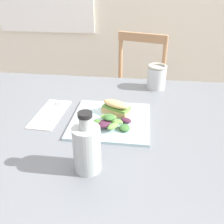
% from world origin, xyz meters
% --- Properties ---
extents(dining_table, '(1.32, 0.96, 0.74)m').
position_xyz_m(dining_table, '(-0.03, 0.05, 0.63)').
color(dining_table, slate).
rests_on(dining_table, ground).
extents(chair_wooden_far, '(0.49, 0.49, 0.87)m').
position_xyz_m(chair_wooden_far, '(0.12, 0.95, 0.45)').
color(chair_wooden_far, tan).
rests_on(chair_wooden_far, ground).
extents(plate_lunch, '(0.30, 0.30, 0.01)m').
position_xyz_m(plate_lunch, '(0.06, 0.07, 0.74)').
color(plate_lunch, silver).
rests_on(plate_lunch, dining_table).
extents(sandwich_half_front, '(0.12, 0.10, 0.06)m').
position_xyz_m(sandwich_half_front, '(0.08, 0.11, 0.78)').
color(sandwich_half_front, '#DBB270').
rests_on(sandwich_half_front, plate_lunch).
extents(salad_mixed_greens, '(0.15, 0.13, 0.04)m').
position_xyz_m(salad_mixed_greens, '(0.07, 0.03, 0.77)').
color(salad_mixed_greens, '#3D7033').
rests_on(salad_mixed_greens, plate_lunch).
extents(napkin_folded, '(0.11, 0.24, 0.00)m').
position_xyz_m(napkin_folded, '(-0.19, 0.10, 0.74)').
color(napkin_folded, silver).
rests_on(napkin_folded, dining_table).
extents(fork_on_napkin, '(0.03, 0.19, 0.00)m').
position_xyz_m(fork_on_napkin, '(-0.19, 0.11, 0.75)').
color(fork_on_napkin, silver).
rests_on(fork_on_napkin, napkin_folded).
extents(bottle_cold_brew, '(0.08, 0.08, 0.19)m').
position_xyz_m(bottle_cold_brew, '(0.03, -0.20, 0.81)').
color(bottle_cold_brew, black).
rests_on(bottle_cold_brew, dining_table).
extents(mason_jar_iced_tea, '(0.09, 0.09, 0.12)m').
position_xyz_m(mason_jar_iced_tea, '(0.24, 0.42, 0.79)').
color(mason_jar_iced_tea, gold).
rests_on(mason_jar_iced_tea, dining_table).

